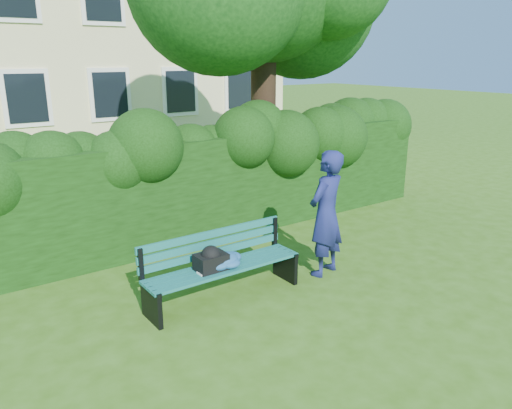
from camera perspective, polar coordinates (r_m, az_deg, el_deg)
ground at (r=7.52m, az=2.69°, el=-8.03°), size 80.00×80.00×0.00m
hedge at (r=8.95m, az=-5.98°, el=2.07°), size 10.00×1.00×1.80m
park_bench at (r=6.65m, az=-4.16°, el=-6.72°), size 2.19×0.56×0.89m
man_reading at (r=7.31m, az=8.00°, el=-1.05°), size 0.78×0.62×1.87m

